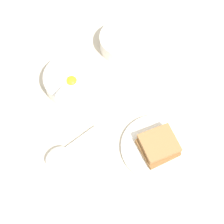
{
  "coord_description": "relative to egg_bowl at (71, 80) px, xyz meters",
  "views": [
    {
      "loc": [
        0.24,
        -0.39,
        0.73
      ],
      "look_at": [
        0.09,
        -0.07,
        0.02
      ],
      "focal_mm": 50.0,
      "sensor_mm": 36.0,
      "label": 1
    }
  ],
  "objects": [
    {
      "name": "soup_spoon",
      "position": [
        0.07,
        -0.18,
        -0.01
      ],
      "size": [
        0.09,
        0.15,
        0.03
      ],
      "color": "white",
      "rests_on": "ground_plane"
    },
    {
      "name": "ground_plane",
      "position": [
        0.04,
        0.04,
        -0.03
      ],
      "size": [
        3.0,
        3.0,
        0.0
      ],
      "primitive_type": "plane",
      "color": "beige"
    },
    {
      "name": "toast_sandwich",
      "position": [
        0.28,
        -0.07,
        0.0
      ],
      "size": [
        0.11,
        0.12,
        0.03
      ],
      "color": "brown",
      "rests_on": "toast_plate"
    },
    {
      "name": "toast_plate",
      "position": [
        0.27,
        -0.07,
        -0.02
      ],
      "size": [
        0.17,
        0.17,
        0.01
      ],
      "color": "white",
      "rests_on": "ground_plane"
    },
    {
      "name": "egg_bowl",
      "position": [
        0.0,
        0.0,
        0.0
      ],
      "size": [
        0.14,
        0.15,
        0.08
      ],
      "color": "white",
      "rests_on": "ground_plane"
    },
    {
      "name": "congee_bowl",
      "position": [
        0.07,
        0.18,
        -0.0
      ],
      "size": [
        0.13,
        0.13,
        0.05
      ],
      "color": "white",
      "rests_on": "ground_plane"
    }
  ]
}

